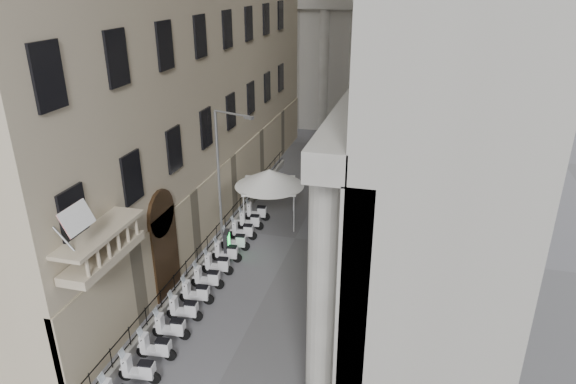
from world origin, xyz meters
name	(u,v)px	position (x,y,z in m)	size (l,w,h in m)	color
iron_fence	(223,239)	(-4.30, 18.00, 0.00)	(0.30, 28.00, 1.40)	black
blue_awning	(374,202)	(4.15, 26.00, 0.00)	(1.60, 3.00, 3.00)	navy
scooter_2	(141,382)	(-3.06, 5.86, 0.00)	(0.56, 1.40, 1.50)	silver
scooter_3	(158,359)	(-3.06, 7.24, 0.00)	(0.56, 1.40, 1.50)	silver
scooter_4	(172,338)	(-3.06, 8.62, 0.00)	(0.56, 1.40, 1.50)	silver
scooter_5	(186,320)	(-3.06, 10.00, 0.00)	(0.56, 1.40, 1.50)	silver
scooter_6	(198,303)	(-3.06, 11.38, 0.00)	(0.56, 1.40, 1.50)	silver
scooter_7	(208,288)	(-3.06, 12.76, 0.00)	(0.56, 1.40, 1.50)	silver
scooter_8	(218,274)	(-3.06, 14.14, 0.00)	(0.56, 1.40, 1.50)	silver
scooter_9	(227,261)	(-3.06, 15.52, 0.00)	(0.56, 1.40, 1.50)	silver
scooter_10	(236,250)	(-3.06, 16.90, 0.00)	(0.56, 1.40, 1.50)	silver
scooter_11	(243,239)	(-3.06, 18.28, 0.00)	(0.56, 1.40, 1.50)	silver
scooter_12	(251,229)	(-3.06, 19.66, 0.00)	(0.56, 1.40, 1.50)	silver
scooter_13	(257,220)	(-3.06, 21.04, 0.00)	(0.56, 1.40, 1.50)	silver
barrier_1	(318,370)	(3.64, 8.30, 0.00)	(0.60, 2.40, 1.10)	#B5B8BD
barrier_2	(329,332)	(3.64, 10.80, 0.00)	(0.60, 2.40, 1.10)	#B5B8BD
barrier_3	(338,301)	(3.64, 13.30, 0.00)	(0.60, 2.40, 1.10)	#B5B8BD
barrier_4	(345,275)	(3.64, 15.80, 0.00)	(0.60, 2.40, 1.10)	#B5B8BD
barrier_5	(352,253)	(3.64, 18.30, 0.00)	(0.60, 2.40, 1.10)	#B5B8BD
barrier_6	(357,233)	(3.64, 20.80, 0.00)	(0.60, 2.40, 1.10)	#B5B8BD
barrier_7	(362,217)	(3.64, 23.30, 0.00)	(0.60, 2.40, 1.10)	#B5B8BD
barrier_8	(367,202)	(3.64, 25.80, 0.00)	(0.60, 2.40, 1.10)	#B5B8BD
security_tent	(275,181)	(-1.76, 20.80, 3.03)	(4.46, 4.46, 3.62)	silver
street_lamp	(222,167)	(-3.89, 17.54, 4.88)	(2.57, 1.03, 8.20)	#989BA0
info_kiosk	(227,245)	(-3.16, 15.83, 0.87)	(0.41, 0.85, 1.73)	black
pedestrian_a	(317,203)	(0.60, 22.88, 0.88)	(0.64, 0.42, 1.76)	black
pedestrian_b	(357,193)	(3.00, 25.33, 0.81)	(0.79, 0.62, 1.62)	black
pedestrian_c	(339,143)	(-0.11, 36.00, 0.99)	(0.97, 0.63, 1.98)	black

